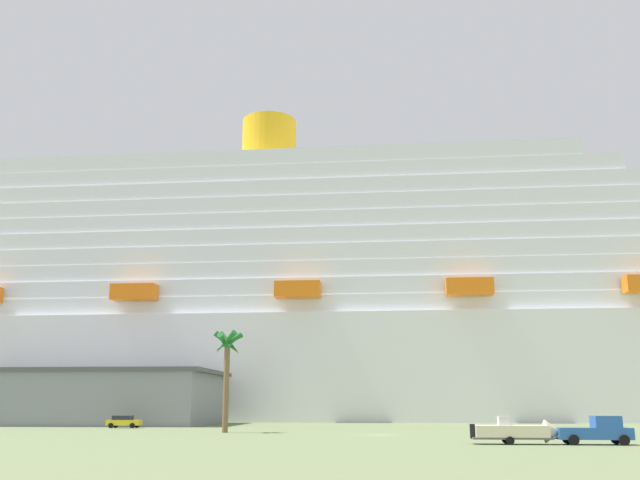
# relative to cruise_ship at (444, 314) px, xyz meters

# --- Properties ---
(ground_plane) EXTENTS (600.00, 600.00, 0.00)m
(ground_plane) POSITION_rel_cruise_ship_xyz_m (-9.99, -32.39, -19.95)
(ground_plane) COLOR #66754C
(cruise_ship) EXTENTS (299.08, 41.01, 66.57)m
(cruise_ship) POSITION_rel_cruise_ship_xyz_m (0.00, 0.00, 0.00)
(cruise_ship) COLOR white
(cruise_ship) RESTS_ON ground_plane
(terminal_building) EXTENTS (48.89, 25.82, 8.12)m
(terminal_building) POSITION_rel_cruise_ship_xyz_m (-59.99, -32.38, -15.87)
(terminal_building) COLOR gray
(terminal_building) RESTS_ON ground_plane
(pickup_truck) EXTENTS (5.67, 2.44, 2.20)m
(pickup_truck) POSITION_rel_cruise_ship_xyz_m (7.94, -77.91, -18.91)
(pickup_truck) COLOR #2659A5
(pickup_truck) RESTS_ON ground_plane
(small_boat_on_trailer) EXTENTS (7.89, 2.27, 2.15)m
(small_boat_on_trailer) POSITION_rel_cruise_ship_xyz_m (2.07, -78.12, -18.99)
(small_boat_on_trailer) COLOR #595960
(small_boat_on_trailer) RESTS_ON ground_plane
(palm_tree) EXTENTS (3.61, 3.60, 11.25)m
(palm_tree) POSITION_rel_cruise_ship_xyz_m (-27.05, -59.13, -11.36)
(palm_tree) COLOR brown
(palm_tree) RESTS_ON ground_plane
(parked_car_yellow_taxi) EXTENTS (4.44, 2.20, 1.58)m
(parked_car_yellow_taxi) POSITION_rel_cruise_ship_xyz_m (-44.22, -46.29, -19.12)
(parked_car_yellow_taxi) COLOR yellow
(parked_car_yellow_taxi) RESTS_ON ground_plane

